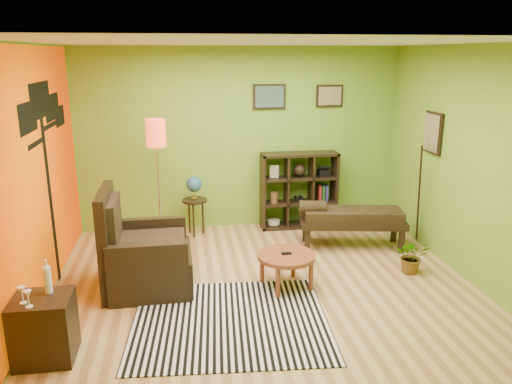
{
  "coord_description": "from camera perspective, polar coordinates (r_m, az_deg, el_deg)",
  "views": [
    {
      "loc": [
        -0.92,
        -5.38,
        2.69
      ],
      "look_at": [
        -0.03,
        0.43,
        1.05
      ],
      "focal_mm": 35.0,
      "sensor_mm": 36.0,
      "label": 1
    }
  ],
  "objects": [
    {
      "name": "floor_lamp",
      "position": [
        6.9,
        -11.3,
        5.3
      ],
      "size": [
        0.28,
        0.28,
        1.84
      ],
      "color": "silver",
      "rests_on": "ground"
    },
    {
      "name": "potted_plant",
      "position": [
        6.66,
        17.39,
        -7.37
      ],
      "size": [
        0.52,
        0.55,
        0.35
      ],
      "primitive_type": "imported",
      "rotation": [
        0.0,
        0.0,
        -0.32
      ],
      "color": "#26661E",
      "rests_on": "ground"
    },
    {
      "name": "room_shell",
      "position": [
        5.53,
        0.02,
        6.33
      ],
      "size": [
        5.04,
        4.54,
        2.82
      ],
      "color": "#6EA22C",
      "rests_on": "ground"
    },
    {
      "name": "ground",
      "position": [
        6.08,
        0.92,
        -10.66
      ],
      "size": [
        5.0,
        5.0,
        0.0
      ],
      "primitive_type": "plane",
      "color": "tan",
      "rests_on": "ground"
    },
    {
      "name": "globe_table",
      "position": [
        7.54,
        -7.06,
        0.12
      ],
      "size": [
        0.38,
        0.38,
        0.92
      ],
      "color": "black",
      "rests_on": "ground"
    },
    {
      "name": "armchair",
      "position": [
        6.06,
        -12.89,
        -7.37
      ],
      "size": [
        1.02,
        1.03,
        1.21
      ],
      "color": "black",
      "rests_on": "ground"
    },
    {
      "name": "bench",
      "position": [
        7.21,
        10.67,
        -2.9
      ],
      "size": [
        1.54,
        0.76,
        0.69
      ],
      "color": "black",
      "rests_on": "ground"
    },
    {
      "name": "coffee_table",
      "position": [
        5.92,
        3.48,
        -7.62
      ],
      "size": [
        0.68,
        0.68,
        0.44
      ],
      "color": "brown",
      "rests_on": "ground"
    },
    {
      "name": "cube_shelf",
      "position": [
        7.91,
        5.01,
        0.21
      ],
      "size": [
        1.2,
        0.35,
        1.2
      ],
      "color": "black",
      "rests_on": "ground"
    },
    {
      "name": "side_cabinet",
      "position": [
        5.02,
        -23.04,
        -14.09
      ],
      "size": [
        0.51,
        0.46,
        0.92
      ],
      "color": "black",
      "rests_on": "ground"
    },
    {
      "name": "zebra_rug",
      "position": [
        5.36,
        -2.97,
        -14.46
      ],
      "size": [
        2.14,
        1.9,
        0.01
      ],
      "primitive_type": "cube",
      "rotation": [
        0.0,
        0.0,
        -0.07
      ],
      "color": "white",
      "rests_on": "ground"
    }
  ]
}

